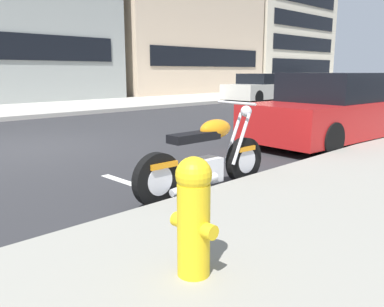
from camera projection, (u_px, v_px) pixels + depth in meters
ground_plane at (23, 148)px, 7.89m from camera, size 260.00×260.00×0.00m
sidewalk_far_curb at (196, 98)px, 21.10m from camera, size 120.00×5.00×0.14m
parking_stall_stripe at (152, 191)px, 5.07m from camera, size 0.12×2.20×0.01m
parked_motorcycle at (206, 160)px, 4.92m from camera, size 2.09×0.62×1.10m
parked_car_at_intersection at (333, 111)px, 8.44m from camera, size 4.32×2.02×1.45m
car_opposite_curb at (260, 88)px, 19.92m from camera, size 4.07×1.95×1.37m
fire_hydrant at (194, 214)px, 2.63m from camera, size 0.24×0.36×0.81m
townhouse_corner_block at (159, 15)px, 27.36m from camera, size 11.07×9.61×10.49m
townhouse_behind_pole at (261, 39)px, 34.85m from camera, size 10.37×8.66×8.49m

